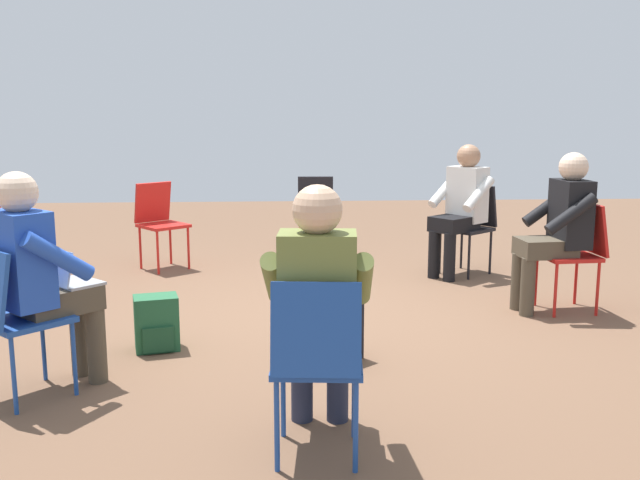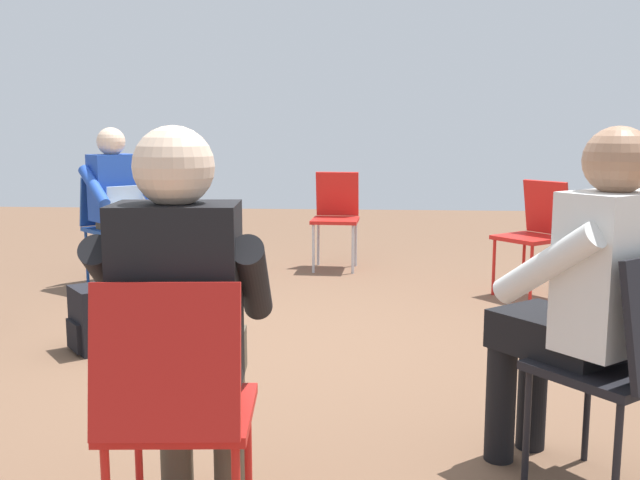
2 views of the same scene
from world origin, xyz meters
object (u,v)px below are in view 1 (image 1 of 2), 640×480
(person_with_laptop, at_px, (40,271))
(person_in_olive, at_px, (318,302))
(chair_north, at_px, (317,356))
(backpack_near_laptop_user, at_px, (157,326))
(person_in_white, at_px, (461,203))
(chair_east, at_px, (3,249))
(person_in_black, at_px, (559,224))
(chair_northeast, at_px, (12,312))
(chair_west, at_px, (577,248))
(chair_southwest, at_px, (471,222))
(chair_south, at_px, (316,210))
(backpack_by_empty_chair, at_px, (337,335))
(chair_southeast, at_px, (159,219))

(person_with_laptop, height_order, person_in_olive, same)
(chair_north, relative_size, backpack_near_laptop_user, 2.36)
(backpack_near_laptop_user, bearing_deg, chair_north, 121.54)
(person_in_white, height_order, backpack_near_laptop_user, person_in_white)
(chair_east, xyz_separation_m, person_in_black, (-4.27, 0.23, 0.20))
(chair_northeast, bearing_deg, person_with_laptop, 90.00)
(chair_west, bearing_deg, chair_east, 82.55)
(person_in_white, bearing_deg, person_in_olive, 117.12)
(chair_northeast, xyz_separation_m, person_in_white, (-3.13, -2.81, 0.20))
(chair_southwest, distance_m, person_in_white, 0.26)
(person_with_laptop, bearing_deg, chair_east, 161.02)
(chair_east, xyz_separation_m, chair_south, (-2.52, -2.06, 0.00))
(chair_east, bearing_deg, backpack_by_empty_chair, 66.49)
(chair_north, xyz_separation_m, person_in_olive, (-0.01, -0.17, 0.20))
(chair_north, xyz_separation_m, person_with_laptop, (1.46, -0.90, 0.20))
(backpack_near_laptop_user, bearing_deg, person_in_olive, 124.84)
(chair_north, bearing_deg, backpack_by_empty_chair, 86.46)
(chair_southeast, distance_m, backpack_near_laptop_user, 2.54)
(person_in_white, distance_m, backpack_near_laptop_user, 3.26)
(backpack_by_empty_chair, bearing_deg, chair_south, -90.62)
(chair_west, relative_size, person_with_laptop, 0.69)
(chair_southwest, bearing_deg, chair_west, 160.64)
(backpack_near_laptop_user, bearing_deg, chair_south, -111.61)
(chair_south, distance_m, backpack_by_empty_chair, 3.31)
(chair_southwest, bearing_deg, person_in_olive, 116.00)
(chair_west, height_order, chair_southwest, same)
(chair_southeast, height_order, person_in_olive, person_in_olive)
(chair_southwest, xyz_separation_m, chair_south, (1.44, -0.93, 0.00))
(chair_north, height_order, chair_south, same)
(chair_north, relative_size, chair_southeast, 1.00)
(backpack_near_laptop_user, bearing_deg, person_in_white, -141.50)
(chair_east, bearing_deg, chair_southwest, 108.82)
(person_in_white, relative_size, person_in_olive, 1.00)
(backpack_near_laptop_user, bearing_deg, chair_southeast, -81.47)
(chair_northeast, relative_size, person_in_black, 0.69)
(chair_east, bearing_deg, chair_southeast, 151.00)
(chair_northeast, xyz_separation_m, person_with_laptop, (-0.12, -0.12, 0.20))
(chair_southwest, xyz_separation_m, backpack_by_empty_chair, (1.48, 2.37, -0.34))
(chair_east, bearing_deg, person_in_olive, 46.87)
(chair_northeast, xyz_separation_m, backpack_by_empty_chair, (-1.78, -0.54, -0.34))
(chair_north, bearing_deg, chair_west, 52.31)
(chair_southwest, bearing_deg, backpack_by_empty_chair, 109.27)
(person_in_white, bearing_deg, chair_northeast, 93.17)
(chair_southeast, distance_m, person_in_black, 3.77)
(chair_south, height_order, backpack_by_empty_chair, chair_south)
(chair_southwest, height_order, chair_northeast, same)
(chair_northeast, height_order, backpack_near_laptop_user, chair_northeast)
(person_with_laptop, bearing_deg, person_in_olive, 18.21)
(chair_west, height_order, chair_northeast, same)
(chair_south, height_order, person_with_laptop, person_with_laptop)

